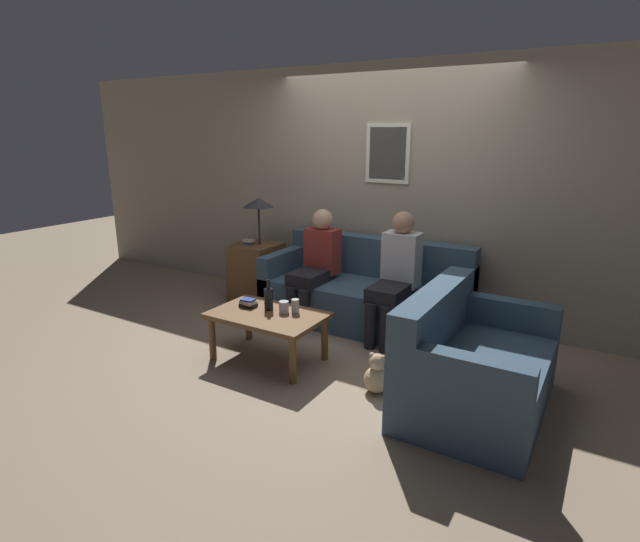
{
  "coord_description": "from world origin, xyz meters",
  "views": [
    {
      "loc": [
        2.11,
        -3.89,
        1.93
      ],
      "look_at": [
        -0.17,
        -0.12,
        0.68
      ],
      "focal_mm": 28.0,
      "sensor_mm": 36.0,
      "label": 1
    }
  ],
  "objects_px": {
    "couch_main": "(366,295)",
    "teddy_bear": "(377,375)",
    "coffee_table": "(268,320)",
    "wine_bottle": "(269,298)",
    "drinking_glass": "(284,307)",
    "person_right": "(396,272)",
    "person_left": "(316,262)",
    "couch_side": "(472,368)"
  },
  "relations": [
    {
      "from": "couch_main",
      "to": "teddy_bear",
      "type": "height_order",
      "value": "couch_main"
    },
    {
      "from": "coffee_table",
      "to": "wine_bottle",
      "type": "height_order",
      "value": "wine_bottle"
    },
    {
      "from": "drinking_glass",
      "to": "person_right",
      "type": "height_order",
      "value": "person_right"
    },
    {
      "from": "wine_bottle",
      "to": "person_left",
      "type": "height_order",
      "value": "person_left"
    },
    {
      "from": "couch_main",
      "to": "wine_bottle",
      "type": "relative_size",
      "value": 7.55
    },
    {
      "from": "teddy_bear",
      "to": "couch_main",
      "type": "bearing_deg",
      "value": 119.41
    },
    {
      "from": "couch_side",
      "to": "person_right",
      "type": "xyz_separation_m",
      "value": [
        -0.98,
        0.9,
        0.35
      ]
    },
    {
      "from": "person_left",
      "to": "person_right",
      "type": "xyz_separation_m",
      "value": [
        0.89,
        -0.01,
        0.02
      ]
    },
    {
      "from": "couch_main",
      "to": "couch_side",
      "type": "bearing_deg",
      "value": -38.72
    },
    {
      "from": "coffee_table",
      "to": "person_right",
      "type": "bearing_deg",
      "value": 54.75
    },
    {
      "from": "couch_main",
      "to": "teddy_bear",
      "type": "relative_size",
      "value": 6.54
    },
    {
      "from": "couch_side",
      "to": "person_left",
      "type": "height_order",
      "value": "person_left"
    },
    {
      "from": "drinking_glass",
      "to": "person_left",
      "type": "bearing_deg",
      "value": 105.52
    },
    {
      "from": "person_left",
      "to": "person_right",
      "type": "bearing_deg",
      "value": -0.73
    },
    {
      "from": "coffee_table",
      "to": "drinking_glass",
      "type": "bearing_deg",
      "value": 37.3
    },
    {
      "from": "wine_bottle",
      "to": "person_left",
      "type": "distance_m",
      "value": 0.98
    },
    {
      "from": "drinking_glass",
      "to": "person_left",
      "type": "relative_size",
      "value": 0.09
    },
    {
      "from": "wine_bottle",
      "to": "teddy_bear",
      "type": "distance_m",
      "value": 1.16
    },
    {
      "from": "couch_main",
      "to": "person_left",
      "type": "relative_size",
      "value": 1.79
    },
    {
      "from": "coffee_table",
      "to": "couch_side",
      "type": "bearing_deg",
      "value": 4.35
    },
    {
      "from": "coffee_table",
      "to": "person_left",
      "type": "bearing_deg",
      "value": 98.49
    },
    {
      "from": "couch_side",
      "to": "couch_main",
      "type": "bearing_deg",
      "value": 51.28
    },
    {
      "from": "couch_main",
      "to": "couch_side",
      "type": "distance_m",
      "value": 1.76
    },
    {
      "from": "coffee_table",
      "to": "person_left",
      "type": "xyz_separation_m",
      "value": [
        -0.16,
        1.05,
        0.26
      ]
    },
    {
      "from": "person_right",
      "to": "teddy_bear",
      "type": "relative_size",
      "value": 3.82
    },
    {
      "from": "couch_main",
      "to": "drinking_glass",
      "type": "relative_size",
      "value": 20.37
    },
    {
      "from": "person_right",
      "to": "teddy_bear",
      "type": "height_order",
      "value": "person_right"
    },
    {
      "from": "wine_bottle",
      "to": "drinking_glass",
      "type": "relative_size",
      "value": 2.7
    },
    {
      "from": "couch_main",
      "to": "drinking_glass",
      "type": "height_order",
      "value": "couch_main"
    },
    {
      "from": "person_left",
      "to": "teddy_bear",
      "type": "height_order",
      "value": "person_left"
    },
    {
      "from": "person_left",
      "to": "wine_bottle",
      "type": "bearing_deg",
      "value": -83.28
    },
    {
      "from": "coffee_table",
      "to": "wine_bottle",
      "type": "xyz_separation_m",
      "value": [
        -0.04,
        0.07,
        0.16
      ]
    },
    {
      "from": "person_right",
      "to": "couch_side",
      "type": "bearing_deg",
      "value": -42.85
    },
    {
      "from": "couch_main",
      "to": "coffee_table",
      "type": "distance_m",
      "value": 1.28
    },
    {
      "from": "couch_main",
      "to": "person_right",
      "type": "relative_size",
      "value": 1.71
    },
    {
      "from": "wine_bottle",
      "to": "teddy_bear",
      "type": "relative_size",
      "value": 0.87
    },
    {
      "from": "person_left",
      "to": "teddy_bear",
      "type": "bearing_deg",
      "value": -41.88
    },
    {
      "from": "couch_side",
      "to": "teddy_bear",
      "type": "distance_m",
      "value": 0.7
    },
    {
      "from": "couch_main",
      "to": "person_right",
      "type": "bearing_deg",
      "value": -26.21
    },
    {
      "from": "drinking_glass",
      "to": "teddy_bear",
      "type": "relative_size",
      "value": 0.32
    },
    {
      "from": "wine_bottle",
      "to": "teddy_bear",
      "type": "bearing_deg",
      "value": -5.54
    },
    {
      "from": "couch_main",
      "to": "coffee_table",
      "type": "bearing_deg",
      "value": -105.19
    }
  ]
}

